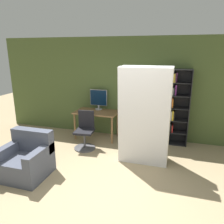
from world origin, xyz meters
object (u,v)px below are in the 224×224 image
office_chair (85,134)px  bookshelf (172,108)px  mattress_far (146,114)px  armchair (27,159)px  mattress_near (144,118)px  monitor (99,99)px

office_chair → bookshelf: bearing=24.9°
mattress_far → armchair: bearing=-147.5°
bookshelf → mattress_near: mattress_near is taller
monitor → mattress_near: bearing=-42.6°
mattress_near → office_chair: bearing=164.9°
office_chair → mattress_far: size_ratio=0.45×
office_chair → mattress_far: (1.49, -0.12, 0.65)m
mattress_far → mattress_near: bearing=-90.0°
monitor → armchair: (-0.62, -2.40, -0.74)m
mattress_near → armchair: 2.44m
bookshelf → monitor: bearing=179.3°
bookshelf → mattress_far: bearing=-116.2°
office_chair → mattress_near: mattress_near is taller
monitor → mattress_far: 1.82m
monitor → mattress_far: (1.47, -1.07, -0.03)m
mattress_far → armchair: size_ratio=2.42×
bookshelf → mattress_far: size_ratio=0.93×
monitor → mattress_far: size_ratio=0.27×
monitor → mattress_near: 2.00m
mattress_far → armchair: mattress_far is taller
armchair → mattress_near: bearing=26.6°
mattress_far → armchair: 2.58m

